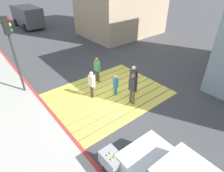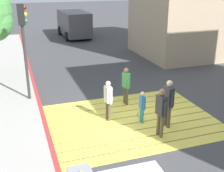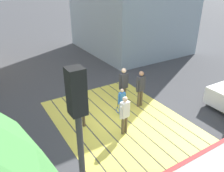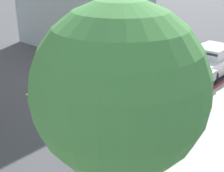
{
  "view_description": "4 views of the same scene",
  "coord_description": "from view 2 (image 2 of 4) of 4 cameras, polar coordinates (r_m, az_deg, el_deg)",
  "views": [
    {
      "loc": [
        -5.42,
        -6.99,
        6.15
      ],
      "look_at": [
        0.02,
        -0.33,
        0.71
      ],
      "focal_mm": 30.04,
      "sensor_mm": 36.0,
      "label": 1
    },
    {
      "loc": [
        -4.07,
        -9.47,
        5.23
      ],
      "look_at": [
        -0.52,
        0.82,
        1.2
      ],
      "focal_mm": 47.0,
      "sensor_mm": 36.0,
      "label": 2
    },
    {
      "loc": [
        -6.71,
        4.5,
        5.52
      ],
      "look_at": [
        0.73,
        -0.09,
        1.29
      ],
      "focal_mm": 36.45,
      "sensor_mm": 36.0,
      "label": 3
    },
    {
      "loc": [
        -8.7,
        9.51,
        5.83
      ],
      "look_at": [
        -0.51,
        0.41,
        0.82
      ],
      "focal_mm": 48.74,
      "sensor_mm": 36.0,
      "label": 4
    }
  ],
  "objects": [
    {
      "name": "traffic_light_corner",
      "position": [
        12.93,
        -16.84,
        9.7
      ],
      "size": [
        0.39,
        0.28,
        4.24
      ],
      "color": "#2D2D2D",
      "rests_on": "ground"
    },
    {
      "name": "pedestrian_adult_trailing",
      "position": [
        12.62,
        2.73,
        0.54
      ],
      "size": [
        0.27,
        0.48,
        1.66
      ],
      "color": "brown",
      "rests_on": "ground"
    },
    {
      "name": "pedestrian_adult_lead",
      "position": [
        11.17,
        -0.77,
        -2.3
      ],
      "size": [
        0.25,
        0.47,
        1.61
      ],
      "color": "brown",
      "rests_on": "ground"
    },
    {
      "name": "pedestrian_teen_behind",
      "position": [
        10.13,
        9.53,
        -4.5
      ],
      "size": [
        0.28,
        0.51,
        1.77
      ],
      "color": "brown",
      "rests_on": "ground"
    },
    {
      "name": "crosswalk_stripes",
      "position": [
        11.56,
        3.78,
        -6.61
      ],
      "size": [
        6.4,
        4.9,
        0.01
      ],
      "color": "#EAD64C",
      "rests_on": "ground"
    },
    {
      "name": "van_down_street",
      "position": [
        27.94,
        -7.44,
        12.03
      ],
      "size": [
        2.47,
        5.25,
        2.35
      ],
      "color": "#4C4C51",
      "rests_on": "ground"
    },
    {
      "name": "curb_painted",
      "position": [
        10.82,
        -12.5,
        -8.74
      ],
      "size": [
        0.16,
        40.0,
        0.13
      ],
      "primitive_type": "cube",
      "color": "#BC3333",
      "rests_on": "ground"
    },
    {
      "name": "ground_plane",
      "position": [
        11.56,
        3.78,
        -6.63
      ],
      "size": [
        120.0,
        120.0,
        0.0
      ],
      "primitive_type": "plane",
      "color": "#424244"
    },
    {
      "name": "pedestrian_adult_side",
      "position": [
        10.81,
        10.92,
        -2.75
      ],
      "size": [
        0.27,
        0.53,
        1.82
      ],
      "color": "brown",
      "rests_on": "ground"
    },
    {
      "name": "pedestrian_child_with_racket",
      "position": [
        11.11,
        5.87,
        -3.78
      ],
      "size": [
        0.28,
        0.39,
        1.27
      ],
      "color": "teal",
      "rests_on": "ground"
    }
  ]
}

